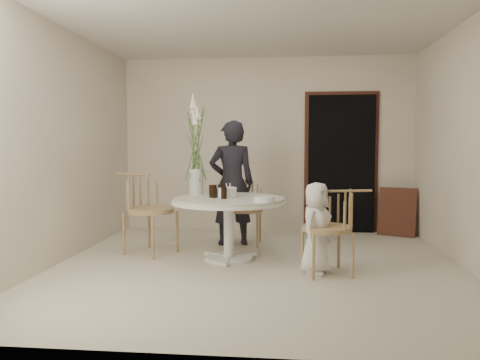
# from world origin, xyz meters

# --- Properties ---
(ground) EXTENTS (4.50, 4.50, 0.00)m
(ground) POSITION_xyz_m (0.00, 0.00, 0.00)
(ground) COLOR beige
(ground) RESTS_ON ground
(room_shell) EXTENTS (4.50, 4.50, 4.50)m
(room_shell) POSITION_xyz_m (0.00, 0.00, 1.62)
(room_shell) COLOR silver
(room_shell) RESTS_ON ground
(doorway) EXTENTS (1.00, 0.10, 2.10)m
(doorway) POSITION_xyz_m (1.15, 2.19, 1.05)
(doorway) COLOR black
(doorway) RESTS_ON ground
(door_trim) EXTENTS (1.12, 0.03, 2.22)m
(door_trim) POSITION_xyz_m (1.15, 2.23, 1.11)
(door_trim) COLOR #52311C
(door_trim) RESTS_ON ground
(table) EXTENTS (1.33, 1.33, 0.73)m
(table) POSITION_xyz_m (-0.35, 0.25, 0.62)
(table) COLOR silver
(table) RESTS_ON ground
(picture_frame) EXTENTS (0.56, 0.35, 0.71)m
(picture_frame) POSITION_xyz_m (1.95, 1.95, 0.36)
(picture_frame) COLOR #52311C
(picture_frame) RESTS_ON ground
(chair_far) EXTENTS (0.50, 0.54, 0.87)m
(chair_far) POSITION_xyz_m (-0.25, 1.25, 0.57)
(chair_far) COLOR #9E8655
(chair_far) RESTS_ON ground
(chair_right) EXTENTS (0.60, 0.57, 0.89)m
(chair_right) POSITION_xyz_m (0.86, -0.22, 0.57)
(chair_right) COLOR #9E8655
(chair_right) RESTS_ON ground
(chair_left) EXTENTS (0.73, 0.71, 1.00)m
(chair_left) POSITION_xyz_m (-1.48, 0.53, 0.65)
(chair_left) COLOR #9E8655
(chair_left) RESTS_ON ground
(girl) EXTENTS (0.68, 0.53, 1.67)m
(girl) POSITION_xyz_m (-0.41, 1.10, 0.83)
(girl) COLOR black
(girl) RESTS_ON ground
(boy) EXTENTS (0.48, 0.55, 0.96)m
(boy) POSITION_xyz_m (0.63, -0.24, 0.48)
(boy) COLOR white
(boy) RESTS_ON ground
(birthday_cake) EXTENTS (0.24, 0.24, 0.16)m
(birthday_cake) POSITION_xyz_m (-0.39, 0.32, 0.79)
(birthday_cake) COLOR white
(birthday_cake) RESTS_ON table
(cola_tumbler_a) EXTENTS (0.09, 0.09, 0.15)m
(cola_tumbler_a) POSITION_xyz_m (-0.52, 0.24, 0.81)
(cola_tumbler_a) COLOR black
(cola_tumbler_a) RESTS_ON table
(cola_tumbler_b) EXTENTS (0.08, 0.08, 0.14)m
(cola_tumbler_b) POSITION_xyz_m (-0.39, 0.15, 0.80)
(cola_tumbler_b) COLOR black
(cola_tumbler_b) RESTS_ON table
(cola_tumbler_c) EXTENTS (0.07, 0.07, 0.15)m
(cola_tumbler_c) POSITION_xyz_m (-0.55, 0.26, 0.80)
(cola_tumbler_c) COLOR black
(cola_tumbler_c) RESTS_ON table
(cola_tumbler_d) EXTENTS (0.08, 0.08, 0.15)m
(cola_tumbler_d) POSITION_xyz_m (-0.45, 0.31, 0.81)
(cola_tumbler_d) COLOR black
(cola_tumbler_d) RESTS_ON table
(plate_stack) EXTENTS (0.28, 0.28, 0.06)m
(plate_stack) POSITION_xyz_m (0.08, -0.08, 0.76)
(plate_stack) COLOR white
(plate_stack) RESTS_ON table
(flower_vase) EXTENTS (0.17, 0.17, 1.26)m
(flower_vase) POSITION_xyz_m (-0.80, 0.57, 1.29)
(flower_vase) COLOR #B9C2BE
(flower_vase) RESTS_ON table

